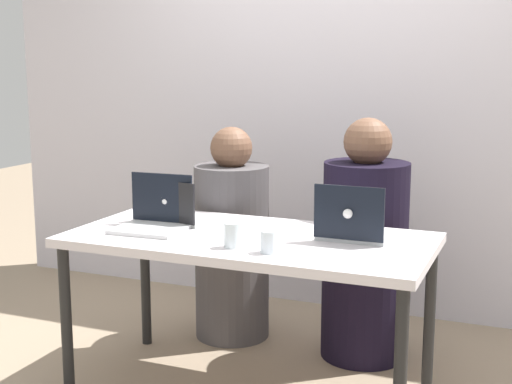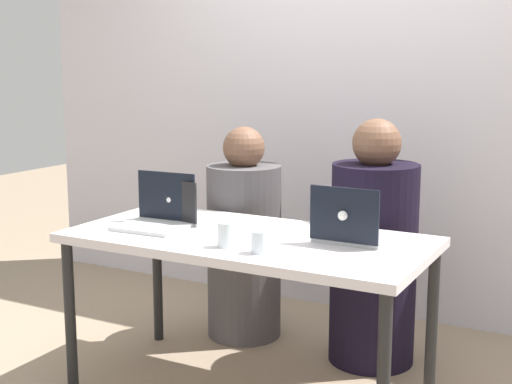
% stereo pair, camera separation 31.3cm
% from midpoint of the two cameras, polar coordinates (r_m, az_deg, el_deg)
% --- Properties ---
extents(back_wall, '(4.50, 0.10, 2.39)m').
position_cam_midpoint_polar(back_wall, '(4.27, 10.26, 6.32)').
color(back_wall, silver).
rests_on(back_wall, ground).
extents(desk, '(1.58, 0.77, 0.74)m').
position_cam_midpoint_polar(desk, '(3.12, 2.21, -4.70)').
color(desk, silver).
rests_on(desk, ground).
extents(person_on_left, '(0.45, 0.45, 1.15)m').
position_cam_midpoint_polar(person_on_left, '(3.86, 1.37, -4.24)').
color(person_on_left, '#4E4A4B').
rests_on(person_on_left, ground).
extents(person_on_right, '(0.47, 0.47, 1.22)m').
position_cam_midpoint_polar(person_on_right, '(3.59, 11.87, -5.06)').
color(person_on_right, black).
rests_on(person_on_right, ground).
extents(laptop_back_right, '(0.30, 0.29, 0.24)m').
position_cam_midpoint_polar(laptop_back_right, '(3.03, 10.54, -3.01)').
color(laptop_back_right, silver).
rests_on(laptop_back_right, desk).
extents(laptop_back_left, '(0.36, 0.28, 0.21)m').
position_cam_midpoint_polar(laptop_back_left, '(3.39, -3.21, -1.56)').
color(laptop_back_left, silver).
rests_on(laptop_back_left, desk).
extents(laptop_front_left, '(0.32, 0.29, 0.24)m').
position_cam_midpoint_polar(laptop_front_left, '(3.27, -5.21, -1.92)').
color(laptop_front_left, silver).
rests_on(laptop_front_left, desk).
extents(water_glass_right, '(0.07, 0.07, 0.09)m').
position_cam_midpoint_polar(water_glass_right, '(2.81, 3.52, -4.17)').
color(water_glass_right, silver).
rests_on(water_glass_right, desk).
extents(water_glass_center, '(0.07, 0.07, 0.10)m').
position_cam_midpoint_polar(water_glass_center, '(2.90, 0.64, -3.60)').
color(water_glass_center, silver).
rests_on(water_glass_center, desk).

